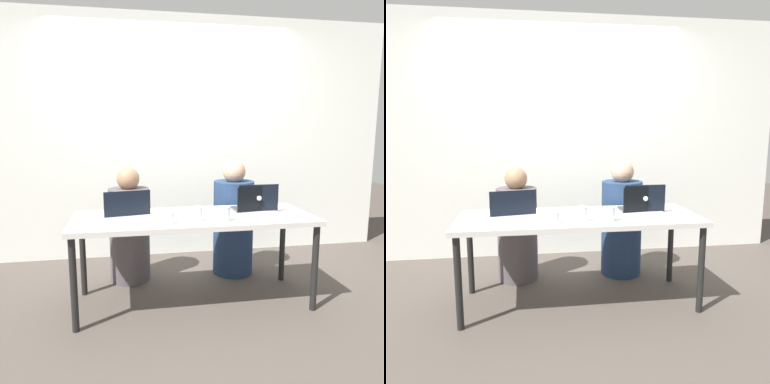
{
  "view_description": "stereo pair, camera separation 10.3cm",
  "coord_description": "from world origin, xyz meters",
  "views": [
    {
      "loc": [
        -0.53,
        -2.84,
        1.4
      ],
      "look_at": [
        0.0,
        0.07,
        0.91
      ],
      "focal_mm": 35.0,
      "sensor_mm": 36.0,
      "label": 1
    },
    {
      "loc": [
        -0.43,
        -2.86,
        1.4
      ],
      "look_at": [
        0.0,
        0.07,
        0.91
      ],
      "focal_mm": 35.0,
      "sensor_mm": 36.0,
      "label": 2
    }
  ],
  "objects": [
    {
      "name": "ground_plane",
      "position": [
        0.0,
        0.0,
        0.0
      ],
      "size": [
        12.0,
        12.0,
        0.0
      ],
      "primitive_type": "plane",
      "color": "#4B423C"
    },
    {
      "name": "back_wall",
      "position": [
        0.0,
        1.3,
        1.3
      ],
      "size": [
        4.92,
        0.1,
        2.6
      ],
      "primitive_type": "cube",
      "color": "white",
      "rests_on": "ground"
    },
    {
      "name": "desk",
      "position": [
        0.0,
        0.0,
        0.66
      ],
      "size": [
        1.89,
        0.71,
        0.73
      ],
      "color": "silver",
      "rests_on": "ground"
    },
    {
      "name": "person_on_left",
      "position": [
        -0.5,
        0.57,
        0.47
      ],
      "size": [
        0.46,
        0.46,
        1.06
      ],
      "rotation": [
        0.0,
        0.0,
        3.44
      ],
      "color": "#4E484D",
      "rests_on": "ground"
    },
    {
      "name": "person_on_right",
      "position": [
        0.5,
        0.57,
        0.49
      ],
      "size": [
        0.4,
        0.4,
        1.11
      ],
      "rotation": [
        0.0,
        0.0,
        3.12
      ],
      "color": "navy",
      "rests_on": "ground"
    },
    {
      "name": "laptop_front_right",
      "position": [
        0.53,
        -0.08,
        0.77
      ],
      "size": [
        0.37,
        0.28,
        0.22
      ],
      "rotation": [
        0.0,
        0.0,
        0.15
      ],
      "color": "silver",
      "rests_on": "desk"
    },
    {
      "name": "laptop_back_right",
      "position": [
        0.54,
        0.08,
        0.78
      ],
      "size": [
        0.34,
        0.28,
        0.24
      ],
      "rotation": [
        0.0,
        0.0,
        3.15
      ],
      "color": "#37393E",
      "rests_on": "desk"
    },
    {
      "name": "laptop_front_left",
      "position": [
        -0.5,
        -0.05,
        0.77
      ],
      "size": [
        0.39,
        0.28,
        0.21
      ],
      "rotation": [
        0.0,
        0.0,
        0.19
      ],
      "color": "silver",
      "rests_on": "desk"
    },
    {
      "name": "water_glass_left",
      "position": [
        -0.21,
        -0.21,
        0.76
      ],
      "size": [
        0.07,
        0.07,
        0.09
      ],
      "color": "silver",
      "rests_on": "desk"
    },
    {
      "name": "water_glass_right",
      "position": [
        0.21,
        -0.21,
        0.77
      ],
      "size": [
        0.07,
        0.07,
        0.11
      ],
      "color": "silver",
      "rests_on": "desk"
    },
    {
      "name": "water_glass_center",
      "position": [
        0.0,
        -0.18,
        0.77
      ],
      "size": [
        0.07,
        0.07,
        0.11
      ],
      "color": "white",
      "rests_on": "desk"
    }
  ]
}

